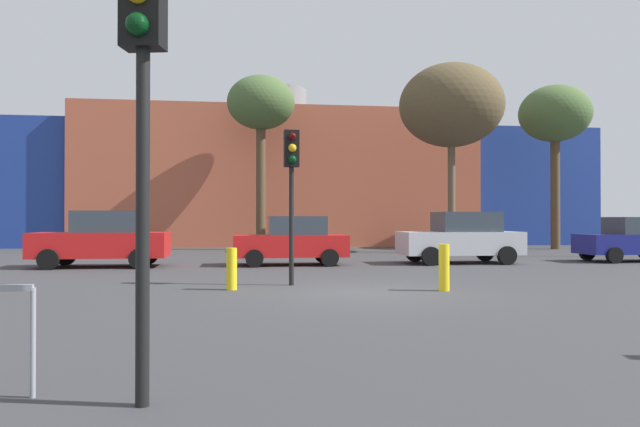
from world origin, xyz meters
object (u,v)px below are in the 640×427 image
(parked_car_3, at_px, (461,238))
(bare_tree_0, at_px, (451,106))
(parked_car_1, at_px, (103,239))
(parked_car_2, at_px, (292,241))
(bare_tree_1, at_px, (555,116))
(traffic_light_island, at_px, (292,171))
(bollard_yellow_0, at_px, (444,267))
(parked_car_4, at_px, (632,239))
(traffic_light_near_left, at_px, (142,67))
(bare_tree_2, at_px, (261,106))
(bollard_yellow_1, at_px, (232,269))

(parked_car_3, bearing_deg, bare_tree_0, -107.35)
(parked_car_1, distance_m, parked_car_2, 6.39)
(parked_car_3, height_order, bare_tree_1, bare_tree_1)
(parked_car_2, xyz_separation_m, traffic_light_island, (-0.56, -6.35, 1.94))
(bollard_yellow_0, bearing_deg, traffic_light_island, 154.75)
(parked_car_4, xyz_separation_m, bollard_yellow_0, (-10.24, -7.91, -0.31))
(traffic_light_near_left, relative_size, bare_tree_0, 0.44)
(bare_tree_0, xyz_separation_m, bare_tree_1, (6.73, 2.53, 0.11))
(parked_car_3, relative_size, traffic_light_island, 1.14)
(parked_car_2, relative_size, parked_car_3, 0.91)
(traffic_light_island, xyz_separation_m, bare_tree_1, (15.55, 15.47, 4.36))
(bare_tree_1, relative_size, bare_tree_2, 0.96)
(parked_car_2, bearing_deg, bare_tree_0, -141.42)
(parked_car_3, height_order, bollard_yellow_1, parked_car_3)
(parked_car_4, height_order, traffic_light_island, traffic_light_island)
(parked_car_4, distance_m, bollard_yellow_1, 16.59)
(parked_car_2, xyz_separation_m, parked_car_3, (6.20, -0.00, 0.08))
(traffic_light_island, distance_m, bare_tree_0, 16.23)
(bare_tree_1, xyz_separation_m, bollard_yellow_0, (-12.24, -17.03, -6.63))
(parked_car_3, distance_m, parked_car_4, 6.80)
(parked_car_1, xyz_separation_m, bare_tree_0, (14.64, 6.59, 6.11))
(parked_car_2, height_order, bollard_yellow_1, parked_car_2)
(parked_car_3, bearing_deg, parked_car_4, 180.00)
(parked_car_3, height_order, bare_tree_2, bare_tree_2)
(bare_tree_2, xyz_separation_m, bollard_yellow_1, (-1.26, -17.46, -7.05))
(traffic_light_island, height_order, bollard_yellow_1, traffic_light_island)
(parked_car_2, distance_m, parked_car_4, 13.00)
(bare_tree_1, xyz_separation_m, bollard_yellow_1, (-16.99, -16.20, -6.68))
(parked_car_3, height_order, bare_tree_0, bare_tree_0)
(bare_tree_0, bearing_deg, bare_tree_1, 20.59)
(parked_car_1, bearing_deg, bare_tree_1, -156.90)
(bare_tree_2, bearing_deg, bollard_yellow_1, -94.14)
(bare_tree_1, relative_size, bollard_yellow_0, 8.36)
(bare_tree_2, bearing_deg, traffic_light_island, -89.39)
(parked_car_3, bearing_deg, bollard_yellow_1, 40.82)
(parked_car_4, distance_m, traffic_light_island, 15.10)
(traffic_light_near_left, height_order, bollard_yellow_1, traffic_light_near_left)
(parked_car_4, bearing_deg, bare_tree_1, -102.32)
(parked_car_1, bearing_deg, bollard_yellow_0, 139.11)
(parked_car_4, bearing_deg, parked_car_3, -0.00)
(traffic_light_island, distance_m, bare_tree_2, 17.39)
(parked_car_4, xyz_separation_m, bare_tree_1, (1.99, 9.12, 6.32))
(traffic_light_island, height_order, bare_tree_2, bare_tree_2)
(bare_tree_2, bearing_deg, bare_tree_1, -4.59)
(bare_tree_0, relative_size, bollard_yellow_1, 9.46)
(bare_tree_0, height_order, bare_tree_2, bare_tree_2)
(parked_car_3, bearing_deg, traffic_light_island, 43.20)
(bare_tree_0, height_order, bare_tree_1, bare_tree_0)
(bare_tree_2, bearing_deg, parked_car_3, -56.24)
(bollard_yellow_0, distance_m, bollard_yellow_1, 4.83)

